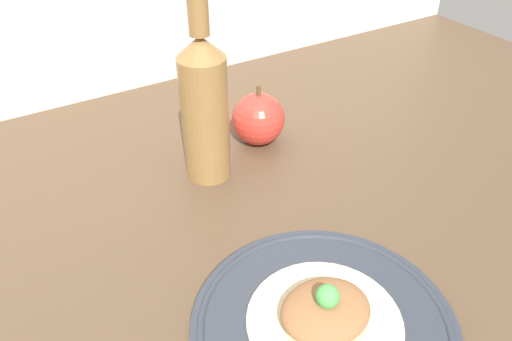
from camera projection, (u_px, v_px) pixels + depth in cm
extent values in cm
cube|color=brown|center=(259.00, 257.00, 66.45)|extent=(180.00, 110.00, 4.00)
cylinder|color=#2D333D|center=(324.00, 326.00, 54.43)|extent=(29.17, 29.17, 1.30)
torus|color=#2D333D|center=(324.00, 323.00, 54.17)|extent=(27.75, 27.75, 0.91)
cylinder|color=beige|center=(324.00, 321.00, 53.93)|extent=(16.98, 16.98, 0.40)
ellipsoid|color=brown|center=(326.00, 311.00, 52.93)|extent=(10.06, 8.55, 3.02)
sphere|color=#4CA34C|center=(327.00, 296.00, 51.59)|extent=(2.58, 2.58, 2.58)
cylinder|color=olive|center=(205.00, 120.00, 72.78)|extent=(6.93, 6.93, 19.27)
cone|color=olive|center=(200.00, 46.00, 66.21)|extent=(6.93, 6.93, 3.12)
cylinder|color=olive|center=(198.00, 5.00, 62.97)|extent=(2.77, 2.77, 7.89)
sphere|color=red|center=(258.00, 119.00, 83.24)|extent=(8.86, 8.86, 8.86)
cylinder|color=brown|center=(259.00, 91.00, 80.23)|extent=(0.71, 0.71, 1.99)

